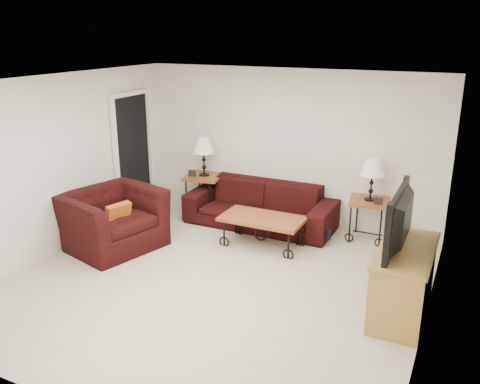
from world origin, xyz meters
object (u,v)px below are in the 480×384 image
object	(u,v)px
side_table_right	(368,220)
television	(408,220)
sofa	(260,205)
lamp_right	(372,179)
tv_stand	(403,281)
side_table_left	(205,194)
coffee_table	(262,232)
lamp_left	(204,156)
armchair	(113,220)
backpack	(326,229)

from	to	relation	value
side_table_right	television	bearing A→B (deg)	-68.05
sofa	television	xyz separation A→B (m)	(2.48, -1.74, 0.76)
lamp_right	tv_stand	world-z (taller)	lamp_right
side_table_left	coffee_table	size ratio (longest dim) A/B	0.55
side_table_left	lamp_left	size ratio (longest dim) A/B	1.00
side_table_right	tv_stand	bearing A→B (deg)	-67.54
armchair	television	size ratio (longest dim) A/B	1.12
armchair	backpack	size ratio (longest dim) A/B	2.94
side_table_left	armchair	distance (m)	1.95
coffee_table	tv_stand	xyz separation A→B (m)	(2.15, -1.01, 0.16)
coffee_table	backpack	size ratio (longest dim) A/B	2.72
sofa	backpack	world-z (taller)	sofa
lamp_left	armchair	xyz separation A→B (m)	(-0.47, -1.89, -0.58)
lamp_left	side_table_left	bearing A→B (deg)	0.00
side_table_left	tv_stand	distance (m)	4.12
lamp_left	coffee_table	world-z (taller)	lamp_left
sofa	tv_stand	xyz separation A→B (m)	(2.50, -1.74, 0.04)
coffee_table	armchair	size ratio (longest dim) A/B	0.92
side_table_left	television	distance (m)	4.17
lamp_left	television	distance (m)	4.10
coffee_table	backpack	distance (m)	0.96
television	backpack	xyz separation A→B (m)	(-1.32, 1.53, -0.89)
side_table_right	armchair	distance (m)	3.81
side_table_right	tv_stand	distance (m)	2.08
side_table_left	coffee_table	distance (m)	1.75
armchair	tv_stand	distance (m)	4.11
side_table_left	lamp_left	bearing A→B (deg)	0.00
sofa	lamp_right	distance (m)	1.82
sofa	tv_stand	size ratio (longest dim) A/B	1.86
side_table_left	sofa	bearing A→B (deg)	-9.02
coffee_table	television	world-z (taller)	television
lamp_right	television	world-z (taller)	television
sofa	television	bearing A→B (deg)	-35.05
lamp_left	tv_stand	bearing A→B (deg)	-27.86
side_table_left	armchair	xyz separation A→B (m)	(-0.47, -1.89, 0.09)
lamp_left	television	size ratio (longest dim) A/B	0.57
lamp_right	coffee_table	bearing A→B (deg)	-146.13
side_table_right	lamp_left	xyz separation A→B (m)	(-2.84, 0.00, 0.68)
side_table_left	side_table_right	xyz separation A→B (m)	(2.84, 0.00, -0.01)
coffee_table	lamp_left	bearing A→B (deg)	148.59
lamp_right	tv_stand	size ratio (longest dim) A/B	0.49
lamp_right	coffee_table	size ratio (longest dim) A/B	0.53
lamp_right	tv_stand	distance (m)	2.16
side_table_right	tv_stand	size ratio (longest dim) A/B	0.49
side_table_right	backpack	xyz separation A→B (m)	(-0.55, -0.39, -0.10)
side_table_left	television	size ratio (longest dim) A/B	0.57
lamp_right	armchair	distance (m)	3.85
sofa	side_table_left	world-z (taller)	sofa
coffee_table	armchair	world-z (taller)	armchair
tv_stand	side_table_right	bearing A→B (deg)	112.46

